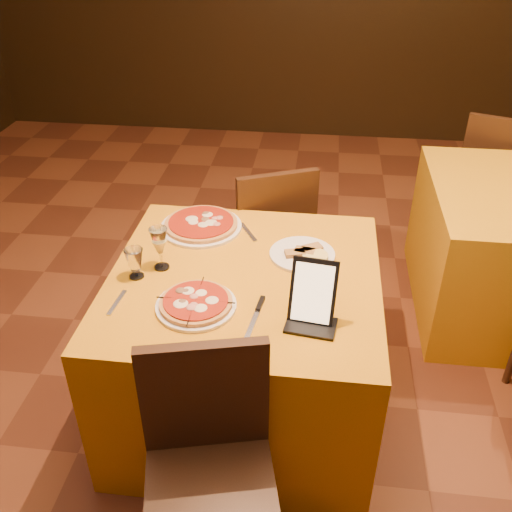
# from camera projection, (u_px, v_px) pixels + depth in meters

# --- Properties ---
(floor) EXTENTS (6.00, 7.00, 0.01)m
(floor) POSITION_uv_depth(u_px,v_px,m) (260.00, 395.00, 2.78)
(floor) COLOR #5E2D19
(floor) RESTS_ON ground
(main_table) EXTENTS (1.10, 1.10, 0.75)m
(main_table) POSITION_uv_depth(u_px,v_px,m) (245.00, 344.00, 2.53)
(main_table) COLOR orange
(main_table) RESTS_ON floor
(chair_main_near) EXTENTS (0.47, 0.47, 0.91)m
(chair_main_near) POSITION_uv_depth(u_px,v_px,m) (211.00, 492.00, 1.82)
(chair_main_near) COLOR black
(chair_main_near) RESTS_ON floor
(chair_main_far) EXTENTS (0.57, 0.57, 0.91)m
(chair_main_far) POSITION_uv_depth(u_px,v_px,m) (266.00, 235.00, 3.16)
(chair_main_far) COLOR black
(chair_main_far) RESTS_ON floor
(chair_side_far) EXTENTS (0.58, 0.58, 0.91)m
(chair_side_far) POSITION_uv_depth(u_px,v_px,m) (494.00, 176.00, 3.80)
(chair_side_far) COLOR black
(chair_side_far) RESTS_ON floor
(pizza_near) EXTENTS (0.31, 0.31, 0.03)m
(pizza_near) POSITION_uv_depth(u_px,v_px,m) (196.00, 304.00, 2.14)
(pizza_near) COLOR white
(pizza_near) RESTS_ON main_table
(pizza_far) EXTENTS (0.38, 0.38, 0.03)m
(pizza_far) POSITION_uv_depth(u_px,v_px,m) (201.00, 225.00, 2.63)
(pizza_far) COLOR white
(pizza_far) RESTS_ON main_table
(cutlet_dish) EXTENTS (0.28, 0.28, 0.03)m
(cutlet_dish) POSITION_uv_depth(u_px,v_px,m) (302.00, 253.00, 2.44)
(cutlet_dish) COLOR white
(cutlet_dish) RESTS_ON main_table
(wine_glass) EXTENTS (0.10, 0.10, 0.19)m
(wine_glass) POSITION_uv_depth(u_px,v_px,m) (160.00, 248.00, 2.32)
(wine_glass) COLOR #FDF08F
(wine_glass) RESTS_ON main_table
(water_glass) EXTENTS (0.07, 0.07, 0.13)m
(water_glass) POSITION_uv_depth(u_px,v_px,m) (135.00, 263.00, 2.28)
(water_glass) COLOR white
(water_glass) RESTS_ON main_table
(tablet) EXTENTS (0.18, 0.12, 0.23)m
(tablet) POSITION_uv_depth(u_px,v_px,m) (313.00, 292.00, 2.03)
(tablet) COLOR black
(tablet) RESTS_ON main_table
(knife) EXTENTS (0.05, 0.24, 0.01)m
(knife) POSITION_uv_depth(u_px,v_px,m) (255.00, 319.00, 2.08)
(knife) COLOR #ABACB2
(knife) RESTS_ON main_table
(fork_near) EXTENTS (0.03, 0.16, 0.01)m
(fork_near) POSITION_uv_depth(u_px,v_px,m) (117.00, 303.00, 2.16)
(fork_near) COLOR #A6A4AB
(fork_near) RESTS_ON main_table
(fork_far) EXTENTS (0.10, 0.16, 0.01)m
(fork_far) POSITION_uv_depth(u_px,v_px,m) (248.00, 232.00, 2.60)
(fork_far) COLOR silver
(fork_far) RESTS_ON main_table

